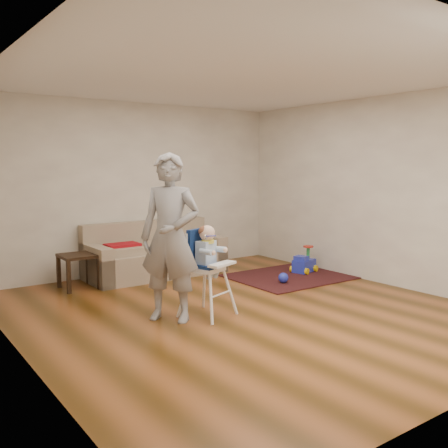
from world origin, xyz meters
TOP-DOWN VIEW (x-y plane):
  - ground at (0.00, 0.00)m, footprint 5.50×5.50m
  - room_envelope at (0.00, 0.53)m, footprint 5.04×5.52m
  - sofa at (0.06, 2.30)m, footprint 2.15×0.90m
  - side_table at (-1.21, 2.20)m, footprint 0.49×0.49m
  - area_rug at (1.76, 1.00)m, footprint 1.91×1.44m
  - ride_on_toy at (2.08, 1.10)m, footprint 0.44×0.36m
  - toy_ball at (1.30, 0.73)m, footprint 0.15×0.15m
  - high_chair at (-0.46, 0.09)m, footprint 0.62×0.62m
  - adult at (-0.87, 0.20)m, footprint 0.77×0.81m

SIDE VIEW (x-z plane):
  - ground at x=0.00m, z-range 0.00..0.00m
  - area_rug at x=1.76m, z-range 0.00..0.02m
  - toy_ball at x=1.30m, z-range 0.02..0.16m
  - ride_on_toy at x=2.08m, z-range 0.02..0.43m
  - side_table at x=-1.21m, z-range 0.00..0.49m
  - sofa at x=0.06m, z-range 0.00..0.83m
  - high_chair at x=-0.46m, z-range -0.02..1.04m
  - adult at x=-0.87m, z-range 0.00..1.86m
  - room_envelope at x=0.00m, z-range 0.52..3.24m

